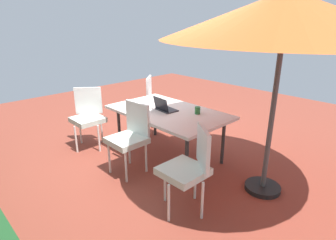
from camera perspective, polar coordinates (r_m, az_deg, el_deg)
name	(u,v)px	position (r m, az deg, el deg)	size (l,w,h in m)	color
ground_plane	(168,155)	(4.51, 0.00, -7.18)	(10.00, 10.00, 0.02)	brown
dining_table	(168,114)	(4.24, 0.00, 1.24)	(1.81, 1.08, 0.74)	silver
patio_umbrella	(285,16)	(3.27, 22.78, 18.91)	(2.60, 2.60, 2.32)	#4C4C4C
chair_northeast	(88,115)	(4.79, -15.96, 1.01)	(0.58, 0.58, 0.98)	silver
chair_southeast	(157,98)	(5.58, -2.34, 4.41)	(0.59, 0.59, 0.98)	silver
chair_northwest	(189,166)	(3.07, 4.30, -9.26)	(0.58, 0.58, 0.98)	silver
chair_north	(130,135)	(3.86, -7.72, -2.98)	(0.46, 0.47, 0.98)	silver
laptop	(165,108)	(4.21, -0.71, 2.52)	(0.34, 0.28, 0.21)	#2D2D33
cup	(198,110)	(4.09, 6.02, 1.96)	(0.08, 0.08, 0.11)	#286B33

